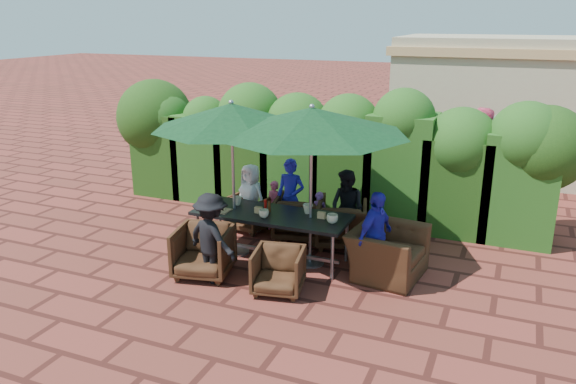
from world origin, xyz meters
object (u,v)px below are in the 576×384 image
at_px(dining_table, 271,218).
at_px(chair_near_right, 278,269).
at_px(chair_far_left, 250,210).
at_px(umbrella_right, 312,121).
at_px(chair_end_right, 387,245).
at_px(umbrella_left, 232,116).
at_px(chair_far_mid, 299,215).
at_px(chair_far_right, 342,222).
at_px(chair_near_left, 203,249).

height_order(dining_table, chair_near_right, dining_table).
bearing_deg(chair_far_left, umbrella_right, 158.50).
distance_m(umbrella_right, chair_near_right, 2.15).
height_order(chair_near_right, chair_end_right, chair_end_right).
relative_size(umbrella_left, chair_far_left, 3.53).
xyz_separation_m(dining_table, chair_end_right, (1.80, 0.10, -0.19)).
bearing_deg(chair_near_right, umbrella_right, 74.91).
distance_m(umbrella_right, chair_far_left, 2.58).
height_order(chair_far_mid, chair_end_right, chair_end_right).
relative_size(chair_far_mid, chair_far_right, 1.00).
height_order(umbrella_left, chair_far_left, umbrella_left).
bearing_deg(dining_table, chair_far_mid, 85.09).
height_order(chair_far_right, chair_near_right, chair_far_right).
bearing_deg(chair_end_right, umbrella_left, 99.84).
xyz_separation_m(dining_table, umbrella_left, (-0.63, -0.02, 1.54)).
height_order(dining_table, umbrella_right, umbrella_right).
xyz_separation_m(chair_far_left, chair_near_left, (0.21, -1.94, 0.06)).
bearing_deg(chair_near_left, chair_near_right, -15.13).
bearing_deg(chair_end_right, chair_far_mid, 70.35).
xyz_separation_m(umbrella_left, chair_far_left, (-0.25, 1.03, -1.86)).
bearing_deg(umbrella_left, chair_near_left, -92.25).
height_order(umbrella_right, chair_near_right, umbrella_right).
distance_m(chair_far_left, chair_far_mid, 0.97).
distance_m(chair_far_mid, chair_far_right, 0.77).
height_order(chair_far_mid, chair_near_left, chair_far_mid).
bearing_deg(chair_far_right, chair_near_left, 35.98).
xyz_separation_m(chair_near_left, chair_near_right, (1.22, -0.06, -0.06)).
height_order(dining_table, chair_far_left, dining_table).
bearing_deg(chair_far_mid, umbrella_left, 42.63).
distance_m(dining_table, chair_far_right, 1.29).
bearing_deg(chair_near_left, chair_far_mid, 56.23).
bearing_deg(umbrella_right, dining_table, -174.36).
bearing_deg(chair_far_mid, dining_table, 73.81).
relative_size(umbrella_left, chair_end_right, 2.23).
height_order(umbrella_right, chair_near_left, umbrella_right).
distance_m(umbrella_left, chair_far_mid, 2.17).
height_order(umbrella_right, chair_end_right, umbrella_right).
height_order(dining_table, chair_near_left, chair_near_left).
xyz_separation_m(umbrella_left, chair_far_right, (1.48, 0.95, -1.80)).
bearing_deg(umbrella_right, chair_far_mid, 120.76).
bearing_deg(dining_table, chair_near_right, -60.96).
height_order(chair_far_right, chair_near_left, chair_far_right).
distance_m(dining_table, chair_near_left, 1.18).
bearing_deg(chair_near_left, chair_end_right, 10.43).
distance_m(umbrella_right, chair_end_right, 2.10).
relative_size(chair_far_right, chair_near_right, 1.20).
bearing_deg(umbrella_right, chair_near_left, -142.55).
bearing_deg(chair_far_left, chair_far_right, -171.92).
relative_size(umbrella_right, chair_end_right, 2.59).
xyz_separation_m(umbrella_right, chair_far_left, (-1.50, 0.95, -1.87)).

